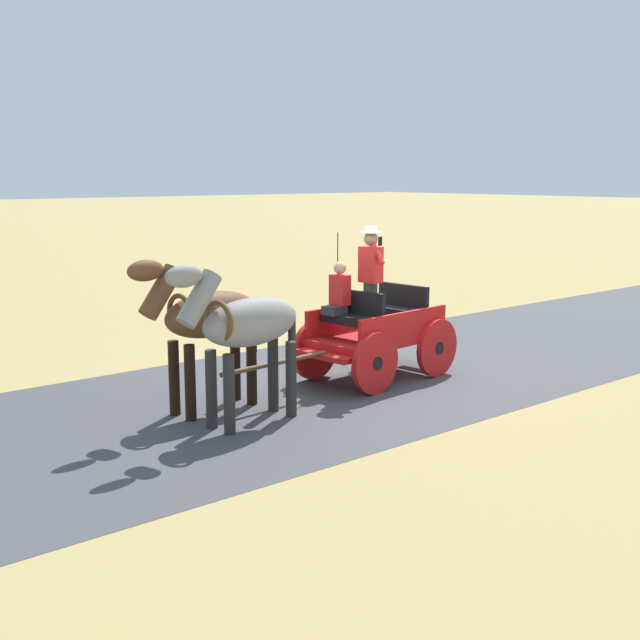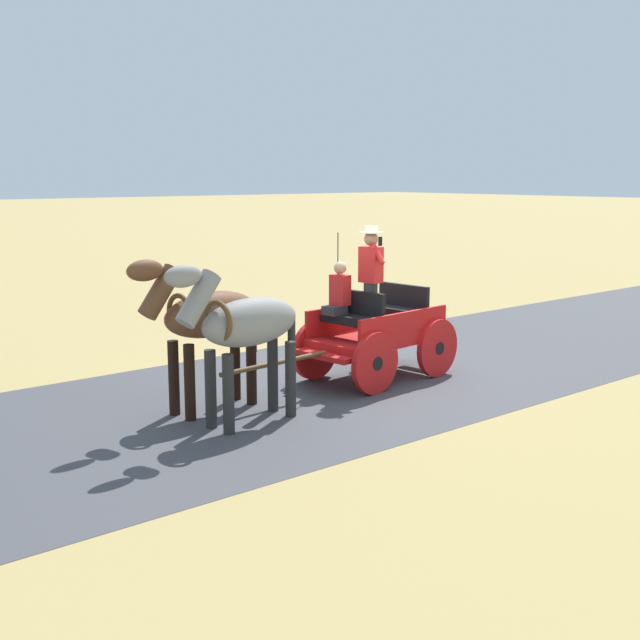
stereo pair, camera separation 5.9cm
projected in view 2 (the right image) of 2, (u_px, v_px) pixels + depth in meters
name	position (u px, v px, depth m)	size (l,w,h in m)	color
ground_plane	(372.00, 375.00, 13.46)	(200.00, 200.00, 0.00)	tan
road_surface	(372.00, 375.00, 13.45)	(5.63, 160.00, 0.01)	#424247
horse_drawn_carriage	(373.00, 330.00, 13.07)	(1.61, 4.52, 2.50)	red
horse_near_side	(244.00, 326.00, 10.59)	(0.71, 2.14, 2.21)	gray
horse_off_side	(206.00, 318.00, 11.18)	(0.71, 2.14, 2.21)	brown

